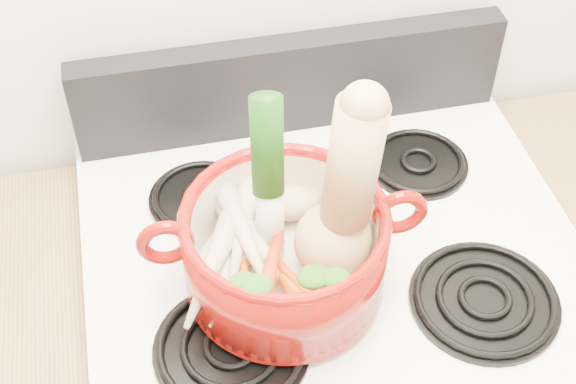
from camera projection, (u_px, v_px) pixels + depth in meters
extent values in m
cube|color=white|center=(332.00, 250.00, 1.28)|extent=(0.78, 0.67, 0.03)
cube|color=black|center=(291.00, 84.00, 1.41)|extent=(0.76, 0.05, 0.18)
cylinder|color=black|center=(232.00, 347.00, 1.13)|extent=(0.22, 0.22, 0.02)
cylinder|color=black|center=(485.00, 299.00, 1.18)|extent=(0.22, 0.22, 0.02)
cylinder|color=black|center=(201.00, 196.00, 1.33)|extent=(0.17, 0.17, 0.02)
cylinder|color=black|center=(418.00, 162.00, 1.39)|extent=(0.17, 0.17, 0.02)
cylinder|color=maroon|center=(285.00, 250.00, 1.14)|extent=(0.31, 0.31, 0.14)
torus|color=maroon|center=(166.00, 243.00, 1.09)|extent=(0.08, 0.02, 0.08)
torus|color=maroon|center=(400.00, 212.00, 1.13)|extent=(0.08, 0.02, 0.08)
cylinder|color=silver|center=(269.00, 180.00, 1.10)|extent=(0.06, 0.08, 0.29)
ellipsoid|color=tan|center=(291.00, 203.00, 1.23)|extent=(0.09, 0.07, 0.05)
cone|color=beige|center=(228.00, 253.00, 1.17)|extent=(0.13, 0.24, 0.07)
cone|color=beige|center=(243.00, 259.00, 1.15)|extent=(0.16, 0.17, 0.06)
cone|color=beige|center=(257.00, 242.00, 1.16)|extent=(0.12, 0.22, 0.06)
cone|color=beige|center=(210.00, 269.00, 1.12)|extent=(0.13, 0.18, 0.06)
cone|color=beige|center=(242.00, 228.00, 1.17)|extent=(0.10, 0.21, 0.06)
cone|color=beige|center=(246.00, 238.00, 1.14)|extent=(0.07, 0.21, 0.06)
cone|color=#CA4B0A|center=(282.00, 273.00, 1.14)|extent=(0.08, 0.18, 0.05)
cone|color=#CD420A|center=(243.00, 289.00, 1.12)|extent=(0.06, 0.14, 0.04)
cone|color=#C13E09|center=(300.00, 287.00, 1.12)|extent=(0.10, 0.16, 0.04)
cone|color=#B84209|center=(260.00, 291.00, 1.11)|extent=(0.08, 0.13, 0.04)
cone|color=red|center=(270.00, 272.00, 1.12)|extent=(0.10, 0.17, 0.05)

